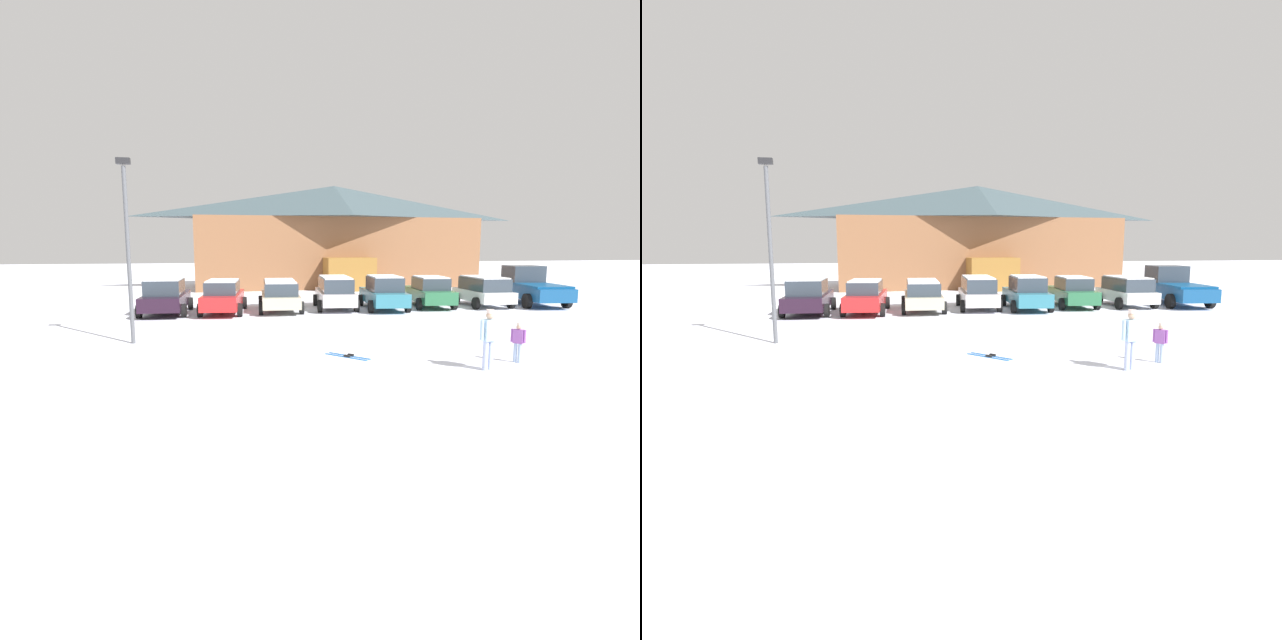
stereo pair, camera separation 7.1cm
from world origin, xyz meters
TOP-DOWN VIEW (x-y plane):
  - ground at (0.00, 0.00)m, footprint 160.00×160.00m
  - ski_lodge at (4.42, 29.69)m, footprint 22.87×10.02m
  - parked_black_sedan at (-7.20, 14.94)m, footprint 2.37×4.69m
  - parked_red_sedan at (-4.43, 14.78)m, footprint 2.45×4.93m
  - parked_beige_suv at (-1.56, 15.07)m, footprint 2.40×4.84m
  - parked_silver_wagon at (1.38, 15.29)m, footprint 2.38×4.62m
  - parked_teal_hatchback at (3.84, 14.64)m, footprint 2.39×4.68m
  - parked_green_coupe at (6.62, 15.19)m, footprint 2.43×4.59m
  - parked_white_suv at (9.63, 14.88)m, footprint 2.30×4.07m
  - pickup_truck at (12.71, 15.29)m, footprint 2.87×5.71m
  - skier_adult_in_blue_parka at (2.72, 1.89)m, footprint 0.60×0.33m
  - skier_child_in_purple_jacket at (4.01, 2.54)m, footprint 0.32×0.34m
  - pair_of_skis at (-0.65, 4.14)m, footprint 1.23×1.33m
  - lamp_post at (-7.46, 7.53)m, footprint 0.44×0.24m

SIDE VIEW (x-z plane):
  - ground at x=0.00m, z-range 0.00..0.00m
  - pair_of_skis at x=-0.65m, z-range -0.02..0.06m
  - skier_child_in_purple_jacket at x=4.01m, z-range 0.08..1.24m
  - parked_red_sedan at x=-4.43m, z-range 0.01..1.66m
  - parked_green_coupe at x=6.62m, z-range 0.01..1.67m
  - parked_beige_suv at x=-1.56m, z-range 0.07..1.64m
  - parked_black_sedan at x=-7.20m, z-range 0.00..1.75m
  - parked_teal_hatchback at x=3.84m, z-range -0.01..1.76m
  - parked_white_suv at x=9.63m, z-range 0.07..1.70m
  - parked_silver_wagon at x=1.38m, z-range 0.06..1.77m
  - skier_adult_in_blue_parka at x=2.72m, z-range 0.11..1.78m
  - pickup_truck at x=12.71m, z-range -0.08..2.07m
  - lamp_post at x=-7.46m, z-range 0.35..6.55m
  - ski_lodge at x=4.42m, z-range 0.06..8.03m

